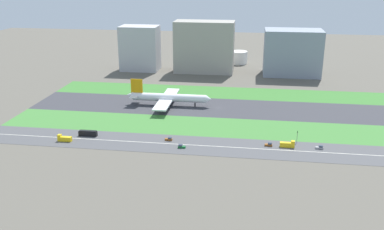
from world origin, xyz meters
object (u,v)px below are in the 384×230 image
truck_1 (64,139)px  fuel_tank_centre (239,57)px  truck_0 (288,144)px  terminal_building (140,48)px  traffic_light (297,136)px  car_0 (320,147)px  hangar_building (204,47)px  car_2 (181,146)px  fuel_tank_west (210,57)px  car_3 (269,145)px  airliner (167,98)px  office_tower (292,53)px  bus_0 (88,133)px  car_1 (169,139)px

truck_1 → fuel_tank_centre: (94.99, 237.00, 5.04)m
truck_0 → terminal_building: size_ratio=0.19×
traffic_light → car_0: bearing=-33.2°
hangar_building → car_2: bearing=-87.2°
terminal_building → fuel_tank_west: (66.95, 45.00, -15.80)m
car_3 → traffic_light: traffic_light is taller
car_2 → fuel_tank_centre: bearing=-95.7°
truck_1 → car_0: bearing=-176.2°
airliner → office_tower: bearing=48.6°
car_3 → bus_0: bearing=-180.0°
airliner → car_3: bearing=-42.5°
traffic_light → truck_1: bearing=-172.6°
fuel_tank_west → airliner: bearing=-95.8°
car_2 → car_3: 51.23m
car_2 → hangar_building: (-9.26, 192.00, 24.27)m
car_2 → fuel_tank_west: (-7.79, 237.00, 5.54)m
airliner → car_1: bearing=-77.8°
truck_0 → fuel_tank_centre: fuel_tank_centre is taller
car_0 → fuel_tank_west: 243.14m
car_3 → fuel_tank_centre: (-26.72, 227.00, 5.79)m
car_3 → truck_0: (10.73, -0.00, 0.75)m
airliner → fuel_tank_centre: 165.96m
traffic_light → fuel_tank_centre: size_ratio=0.38×
truck_1 → hangar_building: 203.19m
bus_0 → fuel_tank_centre: bearing=69.7°
airliner → car_1: airliner is taller
bus_0 → truck_0: bearing=0.0°
fuel_tank_centre → traffic_light: bearing=-78.8°
truck_1 → traffic_light: 139.58m
fuel_tank_centre → fuel_tank_west: bearing=180.0°
traffic_light → fuel_tank_centre: 223.28m
traffic_light → office_tower: (9.43, 174.01, 17.55)m
hangar_building → bus_0: bearing=-105.7°
fuel_tank_west → hangar_building: bearing=-91.9°
fuel_tank_west → terminal_building: bearing=-146.1°
bus_0 → truck_0: size_ratio=1.38×
airliner → fuel_tank_centre: bearing=73.3°
bus_0 → terminal_building: 183.70m
car_1 → bus_0: bus_0 is taller
bus_0 → office_tower: 228.59m
terminal_building → fuel_tank_west: 82.20m
bus_0 → car_0: (139.65, 0.00, -0.90)m
bus_0 → car_0: 139.65m
fuel_tank_centre → truck_1: bearing=-111.8°
truck_1 → terminal_building: bearing=-89.0°
airliner → truck_1: 91.40m
airliner → hangar_building: (14.78, 114.00, 18.96)m
hangar_building → airliner: bearing=-97.4°
truck_1 → fuel_tank_west: bearing=-105.0°
truck_0 → fuel_tank_centre: 230.12m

